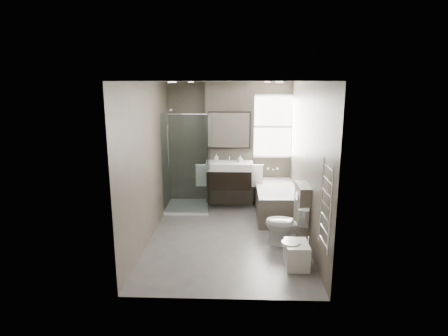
{
  "coord_description": "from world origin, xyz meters",
  "views": [
    {
      "loc": [
        0.16,
        -5.99,
        2.59
      ],
      "look_at": [
        -0.06,
        0.15,
        1.17
      ],
      "focal_mm": 30.0,
      "sensor_mm": 36.0,
      "label": 1
    }
  ],
  "objects_px": {
    "toilet": "(287,224)",
    "bidet": "(296,254)",
    "bathtub": "(276,200)",
    "vanity": "(229,175)"
  },
  "relations": [
    {
      "from": "vanity",
      "to": "toilet",
      "type": "xyz_separation_m",
      "value": [
        0.97,
        -1.73,
        -0.38
      ]
    },
    {
      "from": "bidet",
      "to": "toilet",
      "type": "bearing_deg",
      "value": 93.55
    },
    {
      "from": "vanity",
      "to": "toilet",
      "type": "distance_m",
      "value": 2.02
    },
    {
      "from": "bathtub",
      "to": "bidet",
      "type": "relative_size",
      "value": 3.4
    },
    {
      "from": "vanity",
      "to": "bathtub",
      "type": "distance_m",
      "value": 1.07
    },
    {
      "from": "toilet",
      "to": "bidet",
      "type": "xyz_separation_m",
      "value": [
        0.04,
        -0.72,
        -0.17
      ]
    },
    {
      "from": "bathtub",
      "to": "vanity",
      "type": "bearing_deg",
      "value": 160.63
    },
    {
      "from": "vanity",
      "to": "toilet",
      "type": "height_order",
      "value": "vanity"
    },
    {
      "from": "vanity",
      "to": "bidet",
      "type": "distance_m",
      "value": 2.71
    },
    {
      "from": "bathtub",
      "to": "bidet",
      "type": "height_order",
      "value": "bathtub"
    }
  ]
}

